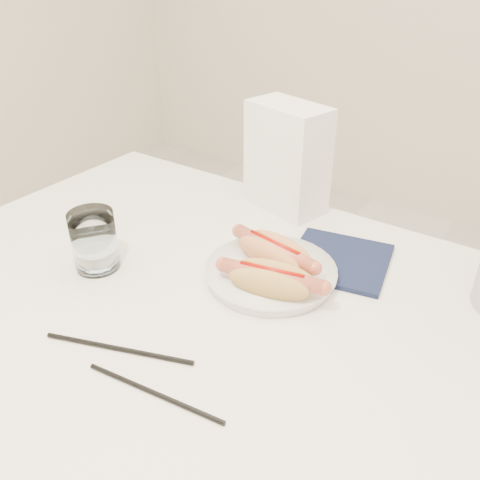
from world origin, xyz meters
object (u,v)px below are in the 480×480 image
Objects in this scene: table at (223,329)px; water_glass at (94,241)px; plate at (270,274)px; napkin_box at (287,158)px; hotdog_left at (274,252)px; hotdog_right at (271,279)px.

water_glass is (-0.24, -0.05, 0.11)m from table.
plate reaches higher than table.
plate is at bearing -50.05° from napkin_box.
hotdog_left is at bearing 78.94° from table.
water_glass reaches higher than hotdog_right.
hotdog_right is at bearing -48.81° from napkin_box.
napkin_box is at bearing 104.20° from table.
hotdog_left reaches higher than plate.
table is at bearing -154.65° from hotdog_right.
hotdog_right is 0.76× the size of napkin_box.
hotdog_right is at bearing 17.07° from water_glass.
water_glass reaches higher than table.
plate is 0.30m from napkin_box.
hotdog_right reaches higher than plate.
plate is at bearing -62.36° from hotdog_left.
hotdog_right is at bearing 37.43° from table.
plate is 2.02× the size of water_glass.
hotdog_left and hotdog_right have the same top height.
table is 0.13m from hotdog_right.
hotdog_left is 1.02× the size of hotdog_right.
table is 0.16m from hotdog_left.
table is 6.91× the size of hotdog_left.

